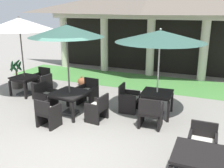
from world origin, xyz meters
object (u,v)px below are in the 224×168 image
object	(u,v)px
patio_chair_mid_left_north	(202,144)
patio_chair_far_back_south	(48,113)
patio_table_mid_left	(199,158)
patio_chair_far_back_east	(98,108)
patio_chair_mid_right_west	(128,99)
patio_table_mid_right	(157,95)
patio_table_near_foreground	(25,79)
patio_table_far_back	(70,95)
patio_umbrella_far_back	(66,32)
patio_chair_mid_right_south	(151,113)
terracotta_urn	(82,81)
patio_chair_near_foreground_east	(43,87)
patio_umbrella_mid_right	(160,37)
patio_umbrella_near_foreground	(19,25)
patio_chair_far_back_north	(88,93)
potted_palm_left_edge	(17,79)
patio_chair_far_back_west	(45,97)
patio_chair_near_foreground_north	(42,79)

from	to	relation	value
patio_chair_mid_left_north	patio_chair_far_back_south	size ratio (longest dim) A/B	1.01
patio_table_mid_left	patio_chair_far_back_east	distance (m)	3.62
patio_table_mid_left	patio_chair_mid_right_west	size ratio (longest dim) A/B	1.07
patio_table_mid_right	patio_table_near_foreground	bearing A→B (deg)	-179.83
patio_chair_mid_right_west	patio_table_far_back	xyz separation A→B (m)	(-1.61, -0.95, 0.23)
patio_chair_far_back_east	patio_table_far_back	bearing A→B (deg)	90.00
patio_table_far_back	patio_umbrella_far_back	bearing A→B (deg)	180.00
patio_chair_mid_left_north	patio_chair_mid_right_south	bearing A→B (deg)	-38.90
patio_chair_mid_left_north	terracotta_urn	xyz separation A→B (m)	(-5.27, 4.05, -0.24)
patio_chair_near_foreground_east	patio_umbrella_mid_right	world-z (taller)	patio_umbrella_mid_right
patio_chair_near_foreground_east	patio_chair_far_back_east	distance (m)	2.91
patio_umbrella_mid_right	patio_chair_far_back_east	world-z (taller)	patio_umbrella_mid_right
patio_chair_mid_right_west	patio_chair_mid_right_south	xyz separation A→B (m)	(0.97, -0.88, 0.02)
patio_chair_far_back_south	patio_umbrella_near_foreground	bearing A→B (deg)	147.31
patio_chair_mid_left_north	patio_chair_far_back_north	world-z (taller)	patio_chair_far_back_north
patio_umbrella_near_foreground	patio_chair_far_back_north	size ratio (longest dim) A/B	3.35
patio_chair_far_back_east	potted_palm_left_edge	xyz separation A→B (m)	(-4.55, 1.64, -0.02)
patio_umbrella_far_back	terracotta_urn	distance (m)	4.01
patio_chair_mid_right_west	patio_chair_far_back_east	bearing A→B (deg)	-32.31
terracotta_urn	patio_table_mid_left	bearing A→B (deg)	-43.65
patio_chair_far_back_east	patio_umbrella_mid_right	bearing A→B (deg)	-48.29
patio_chair_mid_left_north	potted_palm_left_edge	xyz separation A→B (m)	(-7.58, 2.65, -0.04)
patio_table_mid_right	patio_chair_mid_right_west	xyz separation A→B (m)	(-0.93, -0.05, -0.25)
patio_chair_far_back_east	patio_chair_far_back_west	xyz separation A→B (m)	(-2.04, 0.21, 0.01)
patio_chair_far_back_south	terracotta_urn	size ratio (longest dim) A/B	2.05
patio_chair_far_back_east	patio_umbrella_near_foreground	bearing A→B (deg)	79.14
patio_umbrella_far_back	patio_chair_mid_right_west	bearing A→B (deg)	30.55
patio_table_near_foreground	potted_palm_left_edge	distance (m)	1.10
patio_chair_near_foreground_north	patio_umbrella_far_back	world-z (taller)	patio_umbrella_far_back
patio_umbrella_near_foreground	patio_chair_mid_right_west	size ratio (longest dim) A/B	3.33
patio_table_far_back	potted_palm_left_edge	size ratio (longest dim) A/B	0.94
patio_chair_far_back_east	patio_table_near_foreground	bearing A→B (deg)	79.14
patio_umbrella_near_foreground	patio_umbrella_far_back	xyz separation A→B (m)	(2.62, -0.98, -0.08)
patio_chair_near_foreground_north	patio_chair_far_back_east	world-z (taller)	patio_chair_near_foreground_north
patio_table_mid_right	patio_umbrella_far_back	world-z (taller)	patio_umbrella_far_back
patio_umbrella_near_foreground	patio_chair_far_back_east	distance (m)	4.42
patio_table_near_foreground	patio_chair_mid_right_west	size ratio (longest dim) A/B	1.05
patio_chair_near_foreground_north	patio_chair_mid_left_north	world-z (taller)	patio_chair_near_foreground_north
patio_chair_near_foreground_east	patio_table_mid_right	distance (m)	4.25
patio_table_mid_right	patio_chair_far_back_north	xyz separation A→B (m)	(-2.43, 0.02, -0.24)
patio_chair_far_back_east	patio_chair_mid_right_west	bearing A→B (deg)	-23.59
patio_chair_near_foreground_east	patio_chair_far_back_east	size ratio (longest dim) A/B	1.12
patio_chair_mid_right_west	patio_table_far_back	size ratio (longest dim) A/B	0.80
patio_umbrella_mid_right	patio_chair_mid_right_south	xyz separation A→B (m)	(0.05, -0.92, -2.03)
patio_umbrella_mid_right	patio_table_far_back	xyz separation A→B (m)	(-2.53, -1.00, -1.81)
patio_chair_mid_left_north	patio_chair_far_back_west	size ratio (longest dim) A/B	0.98
patio_table_mid_left	patio_chair_mid_left_north	xyz separation A→B (m)	(0.00, 0.98, -0.23)
potted_palm_left_edge	patio_chair_mid_left_north	bearing A→B (deg)	-19.26
patio_chair_far_back_south	terracotta_urn	xyz separation A→B (m)	(-1.13, 3.96, -0.24)
patio_table_near_foreground	patio_table_mid_right	size ratio (longest dim) A/B	0.97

